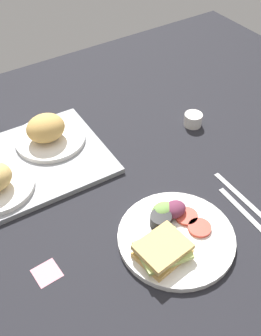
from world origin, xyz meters
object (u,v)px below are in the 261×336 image
sticky_note (47,273)px  knife (240,195)px  bread_plate_far (48,132)px  espresso_cup (193,120)px  serving_tray (26,165)px  fork (242,210)px  plate_with_salad (172,236)px

sticky_note → knife: bearing=-7.0°
bread_plate_far → espresso_cup: (42.07, -15.29, -2.97)cm
knife → sticky_note: 52.45cm
espresso_cup → knife: size_ratio=0.29×
serving_tray → bread_plate_far: 11.41cm
fork → sticky_note: (-49.06, 10.39, -0.19)cm
plate_with_salad → knife: size_ratio=1.46×
serving_tray → espresso_cup: bearing=-11.5°
fork → sticky_note: size_ratio=3.04×
plate_with_salad → knife: 23.76cm
sticky_note → fork: bearing=-12.0°
plate_with_salad → espresso_cup: (32.53, 31.99, 0.26)cm
espresso_cup → fork: bearing=-109.0°
bread_plate_far → sticky_note: bearing=-115.6°
espresso_cup → sticky_note: 65.52cm
fork → knife: bearing=-33.8°
sticky_note → plate_with_salad: bearing=-15.7°
bread_plate_far → espresso_cup: size_ratio=3.68×
sticky_note → serving_tray: bearing=74.8°
fork → knife: same height
plate_with_salad → fork: plate_with_salad is taller
bread_plate_far → plate_with_salad: bearing=-78.6°
knife → plate_with_salad: bearing=95.1°
plate_with_salad → sticky_note: 29.54cm
serving_tray → bread_plate_far: (9.47, 4.83, 4.17)cm
espresso_cup → knife: espresso_cup is taller
plate_with_salad → espresso_cup: bearing=44.5°
plate_with_salad → espresso_cup: size_ratio=4.95×
serving_tray → sticky_note: (-9.40, -34.47, -0.74)cm
espresso_cup → plate_with_salad: bearing=-135.5°
fork → knife: 5.00cm
plate_with_salad → bread_plate_far: bearing=101.4°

